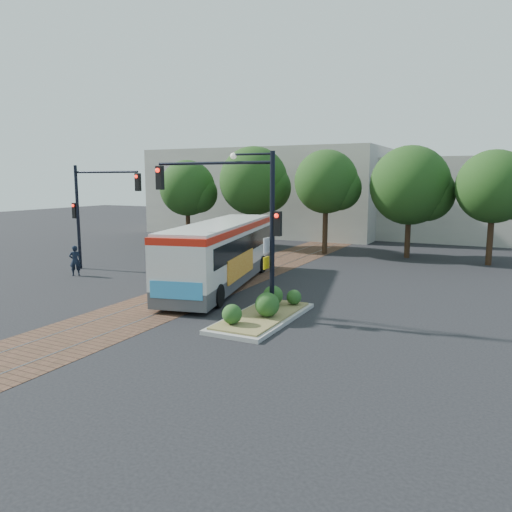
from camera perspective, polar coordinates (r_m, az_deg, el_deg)
The scene contains 10 objects.
ground at distance 22.06m, azimuth -9.48°, elevation -5.02°, with size 120.00×120.00×0.00m, color black.
trackbed at distance 25.32m, azimuth -4.17°, elevation -3.11°, with size 3.60×40.00×0.02m.
tree_row at distance 35.61m, azimuth 7.78°, elevation 8.12°, with size 26.40×5.60×7.67m.
warehouses at distance 47.92m, azimuth 10.54°, elevation 6.97°, with size 40.00×13.00×8.00m.
city_bus at distance 24.60m, azimuth -3.91°, elevation 0.64°, with size 5.02×11.90×3.12m.
traffic_island at distance 18.82m, azimuth 0.92°, elevation -6.27°, with size 2.20×5.20×1.13m.
signal_pole_main at distance 18.72m, azimuth -1.59°, elevation 5.53°, with size 5.49×0.46×6.00m.
signal_pole_left at distance 29.95m, azimuth -18.26°, elevation 5.76°, with size 4.99×0.34×6.00m.
officer at distance 28.82m, azimuth -19.97°, elevation -0.50°, with size 0.61×0.40×1.66m, color black.
parked_car at distance 32.72m, azimuth -7.55°, elevation 0.55°, with size 1.60×3.94×1.14m, color black.
Camera 1 is at (12.64, -17.31, 5.22)m, focal length 35.00 mm.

